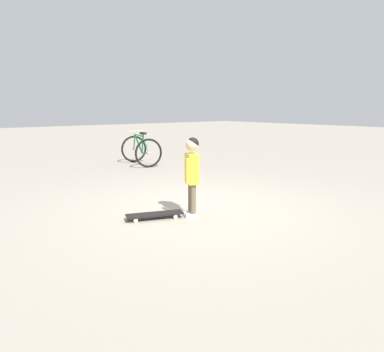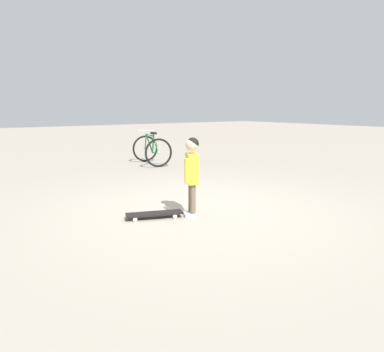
% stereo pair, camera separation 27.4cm
% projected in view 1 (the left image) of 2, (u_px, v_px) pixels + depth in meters
% --- Properties ---
extents(ground_plane, '(50.00, 50.00, 0.00)m').
position_uv_depth(ground_plane, '(198.00, 208.00, 5.15)').
color(ground_plane, '#9E9384').
extents(child_person, '(0.29, 0.33, 1.06)m').
position_uv_depth(child_person, '(192.00, 168.00, 4.66)').
color(child_person, brown).
rests_on(child_person, ground).
extents(skateboard, '(0.45, 0.76, 0.07)m').
position_uv_depth(skateboard, '(155.00, 214.00, 4.64)').
color(skateboard, black).
rests_on(skateboard, ground).
extents(bicycle_mid, '(1.17, 0.88, 0.85)m').
position_uv_depth(bicycle_mid, '(141.00, 150.00, 9.04)').
color(bicycle_mid, black).
rests_on(bicycle_mid, ground).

